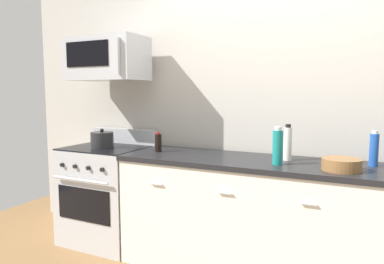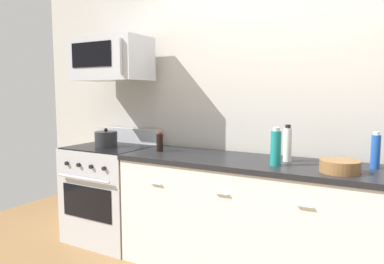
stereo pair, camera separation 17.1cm
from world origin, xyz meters
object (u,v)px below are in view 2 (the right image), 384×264
object	(u,v)px
bottle_vinegar_white	(287,144)
bowl_wooden_salad	(340,166)
bottle_soy_sauce_dark	(160,142)
stockpot	(106,139)
microwave	(111,59)
bottle_sparkling_teal	(276,148)
bottle_soda_blue	(376,151)
range_oven	(111,192)

from	to	relation	value
bottle_vinegar_white	bowl_wooden_salad	world-z (taller)	bottle_vinegar_white
bottle_soy_sauce_dark	stockpot	bearing A→B (deg)	-174.89
microwave	bottle_sparkling_teal	world-z (taller)	microwave
bottle_vinegar_white	bottle_soy_sauce_dark	distance (m)	1.11
stockpot	microwave	bearing A→B (deg)	89.87
bottle_soda_blue	bowl_wooden_salad	world-z (taller)	bottle_soda_blue
bottle_soda_blue	bottle_soy_sauce_dark	distance (m)	1.70
bowl_wooden_salad	range_oven	bearing A→B (deg)	176.67
microwave	stockpot	distance (m)	0.76
bottle_soda_blue	bottle_vinegar_white	bearing A→B (deg)	-176.74
bottle_soda_blue	bottle_soy_sauce_dark	size ratio (longest dim) A/B	1.50
stockpot	bottle_sparkling_teal	bearing A→B (deg)	-1.99
bottle_vinegar_white	bottle_soda_blue	bearing A→B (deg)	3.26
microwave	stockpot	size ratio (longest dim) A/B	3.52
bottle_soda_blue	microwave	bearing A→B (deg)	-178.10
bowl_wooden_salad	stockpot	distance (m)	2.08
bottle_soda_blue	bottle_sparkling_teal	bearing A→B (deg)	-159.69
range_oven	bottle_sparkling_teal	world-z (taller)	bottle_sparkling_teal
bottle_vinegar_white	bowl_wooden_salad	size ratio (longest dim) A/B	1.09
range_oven	microwave	bearing A→B (deg)	89.71
bottle_soda_blue	bowl_wooden_salad	xyz separation A→B (m)	(-0.19, -0.24, -0.08)
bowl_wooden_salad	bottle_soy_sauce_dark	bearing A→B (deg)	175.42
microwave	range_oven	bearing A→B (deg)	-90.29
microwave	bottle_sparkling_teal	bearing A→B (deg)	-5.38
bottle_soy_sauce_dark	bowl_wooden_salad	xyz separation A→B (m)	(1.50, -0.12, -0.04)
bottle_sparkling_teal	stockpot	world-z (taller)	bottle_sparkling_teal
bottle_soy_sauce_dark	stockpot	world-z (taller)	stockpot
bottle_soy_sauce_dark	bottle_sparkling_teal	size ratio (longest dim) A/B	0.62
microwave	bottle_soda_blue	size ratio (longest dim) A/B	2.92
bottle_sparkling_teal	bottle_soda_blue	bearing A→B (deg)	20.31
bottle_sparkling_teal	bowl_wooden_salad	distance (m)	0.44
bottle_vinegar_white	bottle_soy_sauce_dark	bearing A→B (deg)	-175.43
microwave	bottle_vinegar_white	size ratio (longest dim) A/B	2.67
microwave	bottle_vinegar_white	world-z (taller)	microwave
bottle_sparkling_teal	bowl_wooden_salad	world-z (taller)	bottle_sparkling_teal
bottle_soda_blue	stockpot	world-z (taller)	bottle_soda_blue
microwave	bottle_vinegar_white	xyz separation A→B (m)	(1.68, 0.04, -0.70)
bottle_soy_sauce_dark	bowl_wooden_salad	size ratio (longest dim) A/B	0.67
range_oven	bottle_soda_blue	bearing A→B (deg)	3.03
microwave	stockpot	xyz separation A→B (m)	(-0.00, -0.10, -0.75)
range_oven	bowl_wooden_salad	xyz separation A→B (m)	(2.08, -0.12, 0.49)
range_oven	bottle_soda_blue	distance (m)	2.35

